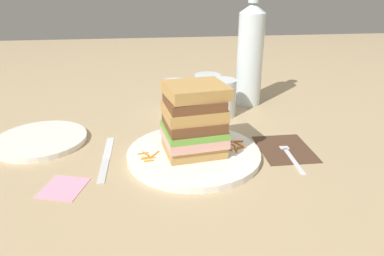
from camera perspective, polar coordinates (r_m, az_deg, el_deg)
name	(u,v)px	position (r m, az deg, el deg)	size (l,w,h in m)	color
ground_plane	(200,153)	(0.77, 1.28, -3.97)	(3.00, 3.00, 0.00)	tan
main_plate	(194,154)	(0.75, 0.27, -4.17)	(0.28, 0.28, 0.01)	white
sandwich	(194,120)	(0.72, 0.34, 1.29)	(0.14, 0.13, 0.14)	tan
carrot_shred_0	(143,153)	(0.75, -7.77, -4.00)	(0.00, 0.00, 0.02)	orange
carrot_shred_1	(149,161)	(0.72, -6.89, -5.16)	(0.00, 0.00, 0.02)	orange
carrot_shred_2	(146,154)	(0.74, -7.33, -4.11)	(0.00, 0.00, 0.02)	orange
carrot_shred_3	(155,154)	(0.74, -5.87, -4.12)	(0.00, 0.00, 0.03)	orange
carrot_shred_4	(148,158)	(0.73, -6.95, -4.79)	(0.00, 0.00, 0.03)	orange
carrot_shred_5	(147,157)	(0.73, -7.14, -4.66)	(0.00, 0.00, 0.02)	orange
carrot_shred_6	(240,147)	(0.77, 7.62, -3.07)	(0.00, 0.00, 0.02)	orange
carrot_shred_7	(229,149)	(0.76, 5.85, -3.26)	(0.00, 0.00, 0.02)	orange
carrot_shred_8	(228,146)	(0.77, 5.80, -2.91)	(0.00, 0.00, 0.03)	orange
carrot_shred_9	(238,141)	(0.80, 7.33, -2.11)	(0.00, 0.00, 0.02)	orange
carrot_shred_10	(242,147)	(0.77, 7.91, -3.04)	(0.00, 0.00, 0.02)	orange
carrot_shred_11	(230,144)	(0.79, 6.05, -2.47)	(0.00, 0.00, 0.03)	orange
carrot_shred_12	(227,143)	(0.79, 5.58, -2.39)	(0.00, 0.00, 0.03)	orange
carrot_shred_13	(239,144)	(0.79, 7.46, -2.51)	(0.00, 0.00, 0.02)	orange
carrot_shred_14	(236,149)	(0.76, 6.93, -3.37)	(0.00, 0.00, 0.02)	orange
napkin_dark	(285,149)	(0.82, 14.53, -3.18)	(0.11, 0.14, 0.00)	#4C3323
fork	(289,152)	(0.80, 15.06, -3.70)	(0.02, 0.17, 0.00)	silver
knife	(106,159)	(0.77, -13.49, -4.78)	(0.02, 0.20, 0.00)	silver
juice_glass	(223,99)	(0.97, 4.87, 4.63)	(0.07, 0.07, 0.10)	white
water_bottle	(250,55)	(1.04, 9.19, 11.43)	(0.07, 0.07, 0.32)	silver
empty_tumbler_0	(207,89)	(1.06, 2.46, 6.24)	(0.08, 0.08, 0.08)	silver
empty_tumbler_1	(175,94)	(1.02, -2.71, 5.39)	(0.07, 0.07, 0.08)	silver
side_plate	(41,140)	(0.89, -22.86, -1.74)	(0.20, 0.20, 0.01)	white
napkin_pink	(63,188)	(0.69, -19.72, -8.88)	(0.07, 0.08, 0.00)	pink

